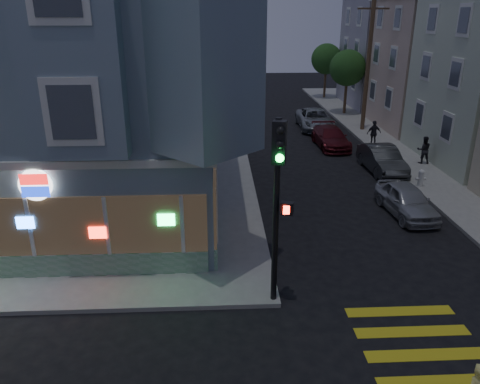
{
  "coord_description": "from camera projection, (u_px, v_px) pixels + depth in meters",
  "views": [
    {
      "loc": [
        1.18,
        -9.8,
        8.33
      ],
      "look_at": [
        1.94,
        5.45,
        2.44
      ],
      "focal_mm": 35.0,
      "sensor_mm": 36.0,
      "label": 1
    }
  ],
  "objects": [
    {
      "name": "ground",
      "position": [
        176.0,
        357.0,
        12.07
      ],
      "size": [
        120.0,
        120.0,
        0.0
      ],
      "primitive_type": "plane",
      "color": "black",
      "rests_on": "ground"
    },
    {
      "name": "sidewalk_nw",
      "position": [
        9.0,
        138.0,
        32.85
      ],
      "size": [
        33.0,
        42.0,
        0.15
      ],
      "primitive_type": "cube",
      "color": "gray",
      "rests_on": "ground"
    },
    {
      "name": "corner_building",
      "position": [
        48.0,
        75.0,
        19.93
      ],
      "size": [
        14.6,
        14.6,
        11.4
      ],
      "color": "gray",
      "rests_on": "sidewalk_nw"
    },
    {
      "name": "row_house_c",
      "position": [
        464.0,
        65.0,
        34.6
      ],
      "size": [
        12.0,
        8.6,
        9.0
      ],
      "primitive_type": "cube",
      "color": "#C6AE99",
      "rests_on": "sidewalk_ne"
    },
    {
      "name": "row_house_d",
      "position": [
        416.0,
        46.0,
        42.71
      ],
      "size": [
        12.0,
        8.6,
        10.5
      ],
      "primitive_type": "cube",
      "color": "gray",
      "rests_on": "sidewalk_ne"
    },
    {
      "name": "utility_pole",
      "position": [
        368.0,
        65.0,
        33.26
      ],
      "size": [
        2.2,
        0.3,
        9.0
      ],
      "color": "#4C3826",
      "rests_on": "sidewalk_ne"
    },
    {
      "name": "street_tree_near",
      "position": [
        348.0,
        68.0,
        39.18
      ],
      "size": [
        3.0,
        3.0,
        5.3
      ],
      "color": "#4C3826",
      "rests_on": "sidewalk_ne"
    },
    {
      "name": "street_tree_far",
      "position": [
        326.0,
        59.0,
        46.63
      ],
      "size": [
        3.0,
        3.0,
        5.3
      ],
      "color": "#4C3826",
      "rests_on": "sidewalk_ne"
    },
    {
      "name": "pedestrian_a",
      "position": [
        424.0,
        150.0,
        26.8
      ],
      "size": [
        0.85,
        0.71,
        1.58
      ],
      "primitive_type": "imported",
      "rotation": [
        0.0,
        0.0,
        2.99
      ],
      "color": "black",
      "rests_on": "sidewalk_ne"
    },
    {
      "name": "pedestrian_b",
      "position": [
        374.0,
        133.0,
        30.39
      ],
      "size": [
        1.01,
        0.53,
        1.63
      ],
      "primitive_type": "imported",
      "rotation": [
        0.0,
        0.0,
        3.29
      ],
      "color": "black",
      "rests_on": "sidewalk_ne"
    },
    {
      "name": "parked_car_a",
      "position": [
        406.0,
        200.0,
        20.34
      ],
      "size": [
        1.87,
        4.06,
        1.35
      ],
      "primitive_type": "imported",
      "rotation": [
        0.0,
        0.0,
        0.07
      ],
      "color": "#AAADB2",
      "rests_on": "ground"
    },
    {
      "name": "parked_car_b",
      "position": [
        382.0,
        159.0,
        25.79
      ],
      "size": [
        1.67,
        4.44,
        1.45
      ],
      "primitive_type": "imported",
      "rotation": [
        0.0,
        0.0,
        0.03
      ],
      "color": "#36393B",
      "rests_on": "ground"
    },
    {
      "name": "parked_car_c",
      "position": [
        331.0,
        137.0,
        30.58
      ],
      "size": [
        2.01,
        4.6,
        1.32
      ],
      "primitive_type": "imported",
      "rotation": [
        0.0,
        0.0,
        0.04
      ],
      "color": "#59141B",
      "rests_on": "ground"
    },
    {
      "name": "parked_car_d",
      "position": [
        315.0,
        119.0,
        35.4
      ],
      "size": [
        2.58,
        5.36,
        1.47
      ],
      "primitive_type": "imported",
      "rotation": [
        0.0,
        0.0,
        -0.03
      ],
      "color": "#959B9F",
      "rests_on": "ground"
    },
    {
      "name": "traffic_signal",
      "position": [
        278.0,
        184.0,
        12.8
      ],
      "size": [
        0.7,
        0.63,
        5.58
      ],
      "rotation": [
        0.0,
        0.0,
        -0.3
      ],
      "color": "black",
      "rests_on": "sidewalk_nw"
    },
    {
      "name": "fire_hydrant",
      "position": [
        421.0,
        177.0,
        23.32
      ],
      "size": [
        0.5,
        0.29,
        0.88
      ],
      "color": "silver",
      "rests_on": "sidewalk_ne"
    }
  ]
}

